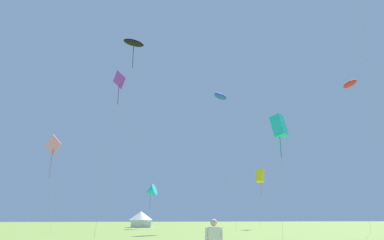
{
  "coord_description": "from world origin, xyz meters",
  "views": [
    {
      "loc": [
        -7.42,
        -4.01,
        1.74
      ],
      "look_at": [
        0.0,
        32.0,
        12.77
      ],
      "focal_mm": 30.83,
      "sensor_mm": 36.0,
      "label": 1
    }
  ],
  "objects_px": {
    "kite_yellow_box": "(260,176)",
    "kite_blue_parafoil": "(220,96)",
    "kite_red_parafoil": "(350,84)",
    "kite_cyan_delta": "(150,191)",
    "festival_tent_right": "(141,218)",
    "kite_cyan_box": "(279,126)",
    "kite_pink_diamond": "(53,146)",
    "kite_black_parafoil": "(134,43)",
    "kite_purple_diamond": "(119,84)"
  },
  "relations": [
    {
      "from": "festival_tent_right",
      "to": "kite_cyan_box",
      "type": "bearing_deg",
      "value": -73.94
    },
    {
      "from": "kite_purple_diamond",
      "to": "festival_tent_right",
      "type": "distance_m",
      "value": 49.12
    },
    {
      "from": "kite_blue_parafoil",
      "to": "kite_cyan_box",
      "type": "xyz_separation_m",
      "value": [
        0.08,
        -20.67,
        -11.05
      ]
    },
    {
      "from": "kite_purple_diamond",
      "to": "kite_cyan_box",
      "type": "distance_m",
      "value": 17.95
    },
    {
      "from": "kite_pink_diamond",
      "to": "kite_cyan_delta",
      "type": "relative_size",
      "value": 1.69
    },
    {
      "from": "kite_yellow_box",
      "to": "kite_black_parafoil",
      "type": "height_order",
      "value": "kite_black_parafoil"
    },
    {
      "from": "kite_pink_diamond",
      "to": "kite_cyan_box",
      "type": "xyz_separation_m",
      "value": [
        26.1,
        -18.95,
        -0.68
      ]
    },
    {
      "from": "kite_purple_diamond",
      "to": "festival_tent_right",
      "type": "height_order",
      "value": "kite_purple_diamond"
    },
    {
      "from": "kite_pink_diamond",
      "to": "kite_cyan_box",
      "type": "relative_size",
      "value": 1.09
    },
    {
      "from": "kite_red_parafoil",
      "to": "kite_cyan_delta",
      "type": "bearing_deg",
      "value": 137.21
    },
    {
      "from": "kite_purple_diamond",
      "to": "kite_pink_diamond",
      "type": "height_order",
      "value": "kite_pink_diamond"
    },
    {
      "from": "kite_pink_diamond",
      "to": "kite_blue_parafoil",
      "type": "distance_m",
      "value": 28.06
    },
    {
      "from": "kite_purple_diamond",
      "to": "kite_blue_parafoil",
      "type": "bearing_deg",
      "value": 59.01
    },
    {
      "from": "kite_cyan_box",
      "to": "festival_tent_right",
      "type": "bearing_deg",
      "value": 106.06
    },
    {
      "from": "kite_red_parafoil",
      "to": "kite_purple_diamond",
      "type": "bearing_deg",
      "value": -155.72
    },
    {
      "from": "kite_yellow_box",
      "to": "kite_blue_parafoil",
      "type": "distance_m",
      "value": 17.02
    },
    {
      "from": "kite_blue_parafoil",
      "to": "kite_cyan_delta",
      "type": "height_order",
      "value": "kite_blue_parafoil"
    },
    {
      "from": "kite_pink_diamond",
      "to": "kite_cyan_delta",
      "type": "bearing_deg",
      "value": 40.58
    },
    {
      "from": "kite_red_parafoil",
      "to": "kite_cyan_delta",
      "type": "xyz_separation_m",
      "value": [
        -26.36,
        24.39,
        -13.78
      ]
    },
    {
      "from": "kite_black_parafoil",
      "to": "kite_cyan_delta",
      "type": "relative_size",
      "value": 4.12
    },
    {
      "from": "festival_tent_right",
      "to": "kite_black_parafoil",
      "type": "bearing_deg",
      "value": -101.45
    },
    {
      "from": "kite_purple_diamond",
      "to": "festival_tent_right",
      "type": "relative_size",
      "value": 2.6
    },
    {
      "from": "kite_black_parafoil",
      "to": "kite_blue_parafoil",
      "type": "height_order",
      "value": "kite_black_parafoil"
    },
    {
      "from": "kite_yellow_box",
      "to": "festival_tent_right",
      "type": "height_order",
      "value": "kite_yellow_box"
    },
    {
      "from": "kite_purple_diamond",
      "to": "kite_pink_diamond",
      "type": "xyz_separation_m",
      "value": [
        -9.51,
        25.77,
        0.11
      ]
    },
    {
      "from": "kite_yellow_box",
      "to": "kite_cyan_delta",
      "type": "xyz_separation_m",
      "value": [
        -19.97,
        5.02,
        -2.75
      ]
    },
    {
      "from": "kite_yellow_box",
      "to": "kite_pink_diamond",
      "type": "relative_size",
      "value": 0.79
    },
    {
      "from": "kite_blue_parafoil",
      "to": "kite_purple_diamond",
      "type": "bearing_deg",
      "value": -120.99
    },
    {
      "from": "kite_cyan_delta",
      "to": "kite_pink_diamond",
      "type": "bearing_deg",
      "value": -139.42
    },
    {
      "from": "kite_purple_diamond",
      "to": "kite_cyan_box",
      "type": "relative_size",
      "value": 1.03
    },
    {
      "from": "kite_pink_diamond",
      "to": "kite_blue_parafoil",
      "type": "relative_size",
      "value": 0.6
    },
    {
      "from": "kite_black_parafoil",
      "to": "festival_tent_right",
      "type": "height_order",
      "value": "kite_black_parafoil"
    },
    {
      "from": "kite_black_parafoil",
      "to": "kite_cyan_box",
      "type": "distance_m",
      "value": 35.08
    },
    {
      "from": "kite_pink_diamond",
      "to": "kite_cyan_delta",
      "type": "distance_m",
      "value": 20.85
    },
    {
      "from": "kite_red_parafoil",
      "to": "kite_blue_parafoil",
      "type": "distance_m",
      "value": 20.43
    },
    {
      "from": "kite_black_parafoil",
      "to": "kite_cyan_box",
      "type": "relative_size",
      "value": 2.67
    },
    {
      "from": "kite_pink_diamond",
      "to": "kite_blue_parafoil",
      "type": "xyz_separation_m",
      "value": [
        26.02,
        1.73,
        10.37
      ]
    },
    {
      "from": "kite_black_parafoil",
      "to": "kite_blue_parafoil",
      "type": "bearing_deg",
      "value": -9.73
    },
    {
      "from": "kite_pink_diamond",
      "to": "kite_red_parafoil",
      "type": "bearing_deg",
      "value": -15.1
    },
    {
      "from": "kite_purple_diamond",
      "to": "kite_cyan_box",
      "type": "xyz_separation_m",
      "value": [
        16.6,
        6.82,
        -0.57
      ]
    },
    {
      "from": "kite_yellow_box",
      "to": "kite_purple_diamond",
      "type": "distance_m",
      "value": 42.66
    },
    {
      "from": "kite_cyan_delta",
      "to": "kite_cyan_box",
      "type": "distance_m",
      "value": 34.14
    },
    {
      "from": "kite_yellow_box",
      "to": "festival_tent_right",
      "type": "relative_size",
      "value": 2.18
    },
    {
      "from": "kite_cyan_delta",
      "to": "festival_tent_right",
      "type": "bearing_deg",
      "value": 96.73
    },
    {
      "from": "kite_yellow_box",
      "to": "kite_pink_diamond",
      "type": "bearing_deg",
      "value": -167.04
    },
    {
      "from": "kite_cyan_delta",
      "to": "festival_tent_right",
      "type": "distance_m",
      "value": 10.27
    },
    {
      "from": "kite_blue_parafoil",
      "to": "festival_tent_right",
      "type": "xyz_separation_m",
      "value": [
        -11.73,
        20.38,
        -20.4
      ]
    },
    {
      "from": "kite_black_parafoil",
      "to": "kite_pink_diamond",
      "type": "bearing_deg",
      "value": -157.83
    },
    {
      "from": "kite_cyan_box",
      "to": "kite_pink_diamond",
      "type": "bearing_deg",
      "value": 144.03
    },
    {
      "from": "kite_yellow_box",
      "to": "kite_blue_parafoil",
      "type": "bearing_deg",
      "value": -145.46
    }
  ]
}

